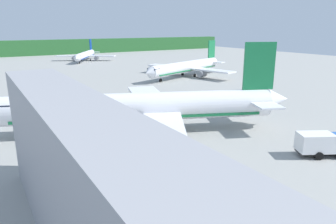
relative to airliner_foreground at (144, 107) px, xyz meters
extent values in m
cube|color=#999993|center=(13.77, 24.71, -3.49)|extent=(240.00, 320.00, 0.20)
cube|color=#28602D|center=(13.77, 134.00, 0.36)|extent=(216.00, 6.00, 7.50)
cylinder|color=white|center=(-0.52, 0.22, 0.11)|extent=(34.57, 17.71, 3.80)
cone|color=white|center=(17.48, -7.52, 0.51)|extent=(4.22, 4.23, 3.23)
cube|color=#192333|center=(-16.14, 6.94, 0.96)|extent=(3.48, 3.92, 0.60)
cube|color=white|center=(-2.29, -8.96, -0.56)|extent=(12.01, 16.30, 0.50)
cylinder|color=slate|center=(-2.87, -5.73, -1.76)|extent=(3.81, 3.28, 2.20)
cube|color=white|center=(4.92, 7.83, -0.56)|extent=(9.33, 16.70, 0.50)
cylinder|color=slate|center=(2.19, 6.03, -1.76)|extent=(3.81, 3.28, 2.20)
cube|color=#19723F|center=(14.64, -6.29, 5.26)|extent=(4.18, 2.07, 6.50)
cube|color=white|center=(14.64, -6.29, 0.51)|extent=(7.05, 10.82, 0.24)
cube|color=#19723F|center=(-0.52, 0.22, -0.94)|extent=(31.19, 16.11, 0.36)
cylinder|color=black|center=(-13.09, 5.63, -2.84)|extent=(1.15, 0.76, 1.10)
cylinder|color=gray|center=(-13.09, 5.63, -2.04)|extent=(0.20, 0.20, 0.50)
cylinder|color=black|center=(-0.17, -2.76, -2.84)|extent=(1.15, 0.76, 1.10)
cylinder|color=gray|center=(-0.17, -2.76, -2.04)|extent=(0.20, 0.20, 0.50)
cylinder|color=black|center=(1.88, 2.02, -2.84)|extent=(1.15, 0.76, 1.10)
cylinder|color=gray|center=(1.88, 2.02, -2.04)|extent=(0.20, 0.20, 0.50)
cylinder|color=white|center=(32.49, 36.69, -0.50)|extent=(29.03, 12.88, 3.13)
cone|color=white|center=(17.56, 31.40, -0.50)|extent=(2.86, 3.47, 2.98)
cone|color=white|center=(47.72, 42.10, -0.17)|extent=(3.38, 3.39, 2.66)
cube|color=#192333|center=(19.27, 32.01, 0.20)|extent=(2.76, 3.17, 0.49)
cube|color=white|center=(36.56, 30.14, -1.05)|extent=(6.93, 13.76, 0.41)
cylinder|color=slate|center=(34.41, 31.77, -2.04)|extent=(3.09, 2.59, 1.81)
cube|color=white|center=(31.52, 44.35, -1.05)|extent=(9.26, 13.61, 0.41)
cylinder|color=slate|center=(30.88, 41.72, -2.04)|extent=(3.09, 2.59, 1.81)
cube|color=#19723F|center=(45.31, 41.24, 3.74)|extent=(3.52, 1.49, 5.36)
cube|color=white|center=(45.31, 41.24, -0.17)|extent=(5.35, 8.97, 0.20)
cube|color=#19723F|center=(32.49, 36.69, -1.37)|extent=(26.18, 11.74, 0.30)
cylinder|color=black|center=(21.85, 32.92, -2.94)|extent=(0.95, 0.58, 0.91)
cylinder|color=gray|center=(21.85, 32.92, -2.28)|extent=(0.16, 0.16, 0.41)
cylinder|color=black|center=(34.37, 35.09, -2.94)|extent=(0.95, 0.58, 0.91)
cylinder|color=gray|center=(34.37, 35.09, -2.28)|extent=(0.16, 0.16, 0.41)
cylinder|color=black|center=(32.94, 39.13, -2.94)|extent=(0.95, 0.58, 0.91)
cylinder|color=gray|center=(32.94, 39.13, -2.28)|extent=(0.16, 0.16, 0.41)
cylinder|color=white|center=(21.03, 94.22, -0.88)|extent=(15.37, 23.71, 2.73)
cone|color=white|center=(14.09, 82.31, -0.88)|extent=(3.11, 2.79, 2.59)
cone|color=white|center=(28.12, 106.38, -0.59)|extent=(3.16, 3.15, 2.32)
cube|color=#192333|center=(14.89, 83.67, -0.26)|extent=(2.87, 2.66, 0.43)
cube|color=white|center=(27.43, 92.16, -1.35)|extent=(11.31, 9.57, 0.36)
cylinder|color=slate|center=(25.07, 92.03, -2.22)|extent=(2.52, 2.78, 1.58)
cube|color=white|center=(16.08, 98.76, -1.35)|extent=(11.89, 7.86, 0.36)
cylinder|color=slate|center=(17.13, 96.66, -2.22)|extent=(2.52, 2.78, 1.58)
cube|color=navy|center=(27.00, 104.46, 2.82)|extent=(1.81, 2.86, 4.67)
cube|color=white|center=(27.00, 104.46, -0.59)|extent=(7.61, 5.75, 0.17)
cube|color=navy|center=(21.03, 94.22, -1.63)|extent=(13.95, 21.41, 0.26)
cylinder|color=black|center=(16.09, 85.73, -3.00)|extent=(0.61, 0.81, 0.79)
cylinder|color=gray|center=(16.09, 85.73, -2.42)|extent=(0.14, 0.14, 0.36)
cylinder|color=black|center=(23.19, 94.21, -3.00)|extent=(0.61, 0.81, 0.79)
cylinder|color=gray|center=(23.19, 94.21, -2.42)|extent=(0.14, 0.14, 0.36)
cylinder|color=black|center=(19.96, 96.09, -3.00)|extent=(0.61, 0.81, 0.79)
cylinder|color=gray|center=(19.96, 96.09, -2.42)|extent=(0.14, 0.14, 0.36)
cylinder|color=silver|center=(-2.61, 156.01, -1.32)|extent=(21.04, 8.10, 2.24)
cone|color=silver|center=(8.28, 152.84, -1.32)|extent=(1.96, 2.44, 2.13)
cube|color=#192333|center=(7.03, 153.20, -0.82)|extent=(1.89, 2.23, 0.35)
cube|color=silver|center=(-2.24, 161.52, -1.72)|extent=(6.20, 9.82, 0.30)
cylinder|color=slate|center=(-1.67, 159.67, -2.42)|extent=(2.18, 1.78, 1.30)
cube|color=silver|center=(-5.25, 151.15, -1.72)|extent=(4.47, 9.80, 0.30)
cylinder|color=slate|center=(-3.78, 152.41, -2.42)|extent=(2.18, 1.78, 1.30)
cube|color=#F2B20C|center=(-2.61, 156.01, -1.94)|extent=(18.97, 7.39, 0.21)
cylinder|color=black|center=(5.15, 153.75, -3.07)|extent=(0.68, 0.38, 0.65)
cylinder|color=gray|center=(5.15, 153.75, -2.59)|extent=(0.12, 0.12, 0.30)
cylinder|color=black|center=(-3.03, 157.73, -3.07)|extent=(0.68, 0.38, 0.65)
cylinder|color=gray|center=(-3.03, 157.73, -2.59)|extent=(0.12, 0.12, 0.30)
cylinder|color=black|center=(-3.89, 154.78, -3.07)|extent=(0.68, 0.38, 0.65)
cylinder|color=gray|center=(-3.89, 154.78, -2.59)|extent=(0.12, 0.12, 0.30)
cube|color=white|center=(12.12, -17.33, -1.78)|extent=(4.34, 3.73, 2.01)
cube|color=#262628|center=(12.91, -17.77, -2.87)|extent=(5.60, 4.01, 0.16)
cylinder|color=black|center=(14.82, -17.56, -2.94)|extent=(0.92, 0.68, 0.90)
cylinder|color=black|center=(12.65, -16.37, -2.94)|extent=(0.92, 0.68, 0.90)
cylinder|color=black|center=(11.60, -18.30, -2.94)|extent=(0.92, 0.68, 0.90)
cube|color=#333338|center=(-3.48, -16.23, -3.24)|extent=(1.72, 1.72, 0.30)
cube|color=#B2B7C1|center=(-3.48, -16.23, -2.26)|extent=(1.51, 1.51, 1.65)
cube|color=#B2B7C1|center=(-3.50, -15.73, -1.59)|extent=(1.49, 0.67, 0.54)
cube|color=#333338|center=(-11.93, -2.48, -3.24)|extent=(2.20, 2.20, 0.30)
cube|color=#B2B7C1|center=(-11.93, -2.48, -2.24)|extent=(1.94, 1.94, 1.69)
cube|color=#B2B7C1|center=(-12.41, -2.28, -1.55)|extent=(1.15, 1.61, 0.55)
cylinder|color=#191E33|center=(-6.47, 4.72, -2.96)|extent=(0.14, 0.14, 0.87)
cylinder|color=#191E33|center=(-6.47, 4.90, -2.96)|extent=(0.14, 0.14, 0.87)
cube|color=orange|center=(-6.47, 4.81, -2.20)|extent=(0.23, 0.44, 0.65)
cube|color=silver|center=(-6.47, 4.81, -2.17)|extent=(0.24, 0.45, 0.06)
sphere|color=tan|center=(-6.47, 4.81, -1.76)|extent=(0.23, 0.23, 0.23)
cylinder|color=orange|center=(-6.47, 4.54, -2.17)|extent=(0.09, 0.09, 0.62)
cylinder|color=orange|center=(-6.47, 5.08, -2.17)|extent=(0.09, 0.09, 0.62)
cube|color=yellow|center=(2.40, -4.78, -3.39)|extent=(0.30, 60.00, 0.01)
camera|label=1|loc=(-18.45, -36.08, 10.45)|focal=33.22mm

